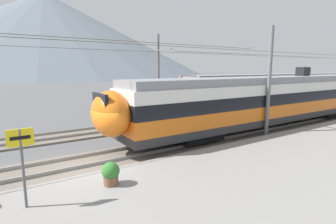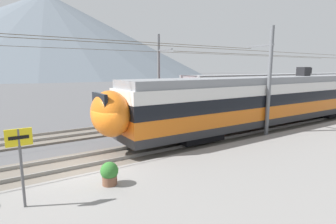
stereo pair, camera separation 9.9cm
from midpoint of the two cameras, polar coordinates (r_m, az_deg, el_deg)
name	(u,v)px [view 1 (the left image)]	position (r m, az deg, el deg)	size (l,w,h in m)	color
ground_plane	(90,172)	(12.30, -16.62, -12.18)	(400.00, 400.00, 0.00)	#565659
platform_slab	(142,219)	(8.16, -6.04, -22.03)	(120.00, 7.49, 0.38)	gray
track_near	(84,163)	(13.19, -17.93, -10.45)	(120.00, 3.00, 0.28)	#6B6359
track_far	(58,137)	(18.65, -22.75, -4.93)	(120.00, 3.00, 0.28)	#6B6359
train_near_platform	(268,99)	(20.63, 20.63, 2.60)	(25.63, 2.97, 4.27)	#2D2D30
train_far_track	(281,88)	(32.31, 23.08, 4.69)	(29.08, 3.04, 4.27)	#2D2D30
catenary_mast_mid	(267,80)	(17.81, 20.48, 6.49)	(45.12, 1.93, 7.00)	slate
catenary_mast_far_side	(159,75)	(22.96, -2.04, 7.95)	(45.12, 2.21, 7.30)	slate
platform_sign	(21,151)	(8.71, -29.32, -7.29)	(0.70, 0.08, 2.37)	#59595B
potted_plant_platform_edge	(111,173)	(9.72, -12.53, -12.63)	(0.63, 0.63, 0.82)	brown
mountain_central_peak	(46,35)	(190.11, -24.83, 14.85)	(199.07, 199.07, 50.85)	slate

